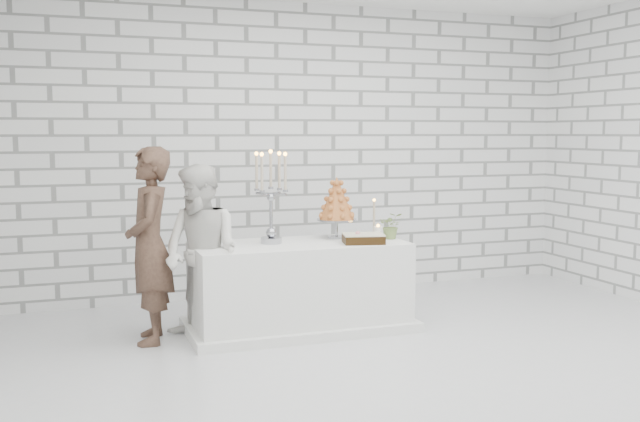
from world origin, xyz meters
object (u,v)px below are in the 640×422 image
Objects in this scene: bride at (202,253)px; candelabra at (271,197)px; cake_table at (299,286)px; croquembouche at (337,207)px; groom at (150,245)px.

bride is 1.81× the size of candelabra.
croquembouche is (0.40, 0.16, 0.65)m from cake_table.
croquembouche is at bearing 100.67° from groom.
cake_table is at bearing -158.44° from croquembouche.
groom reaches higher than candelabra.
bride is at bearing 81.71° from groom.
groom is at bearing -176.22° from croquembouche.
groom reaches higher than bride.
groom reaches higher than croquembouche.
croquembouche is at bearing 9.13° from candelabra.
bride reaches higher than croquembouche.
bride is 1.30m from croquembouche.
cake_table is 1.31m from groom.
candelabra is 0.65m from croquembouche.
groom is 0.42m from bride.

